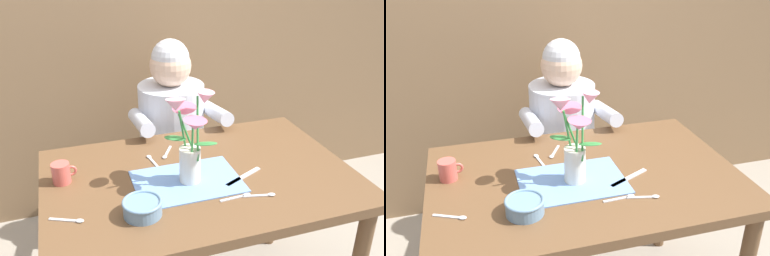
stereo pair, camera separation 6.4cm
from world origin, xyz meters
TOP-DOWN VIEW (x-y plane):
  - wood_panel_backdrop at (0.00, 1.05)m, footprint 4.00×0.10m
  - dining_table at (0.00, 0.00)m, footprint 1.20×0.80m
  - seated_person at (0.06, 0.62)m, footprint 0.45×0.47m
  - striped_placemat at (-0.06, -0.04)m, footprint 0.40×0.28m
  - flower_vase at (-0.05, -0.04)m, footprint 0.19×0.23m
  - ceramic_bowl at (-0.27, -0.19)m, footprint 0.14×0.14m
  - dinner_knife at (0.15, -0.07)m, footprint 0.18×0.10m
  - ceramic_mug at (-0.51, 0.11)m, footprint 0.09×0.07m
  - spoon_0 at (-0.15, 0.17)m, footprint 0.03×0.12m
  - spoon_1 at (0.09, -0.19)m, footprint 0.12×0.02m
  - spoon_2 at (0.17, -0.21)m, footprint 0.12×0.04m
  - spoon_3 at (-0.08, 0.20)m, footprint 0.07×0.11m
  - spoon_4 at (-0.49, -0.15)m, footprint 0.11×0.06m

SIDE VIEW (x-z plane):
  - seated_person at x=0.06m, z-range 0.00..1.13m
  - dining_table at x=0.00m, z-range 0.27..1.01m
  - striped_placemat at x=-0.06m, z-range 0.74..0.74m
  - dinner_knife at x=0.15m, z-range 0.74..0.74m
  - spoon_0 at x=-0.15m, z-range 0.74..0.75m
  - spoon_1 at x=0.09m, z-range 0.74..0.75m
  - spoon_2 at x=0.17m, z-range 0.74..0.75m
  - spoon_3 at x=-0.08m, z-range 0.74..0.75m
  - spoon_4 at x=-0.49m, z-range 0.74..0.75m
  - ceramic_bowl at x=-0.27m, z-range 0.74..0.80m
  - ceramic_mug at x=-0.51m, z-range 0.74..0.82m
  - flower_vase at x=-0.05m, z-range 0.74..1.10m
  - wood_panel_backdrop at x=0.00m, z-range 0.00..2.50m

